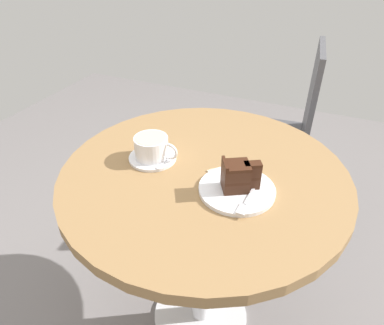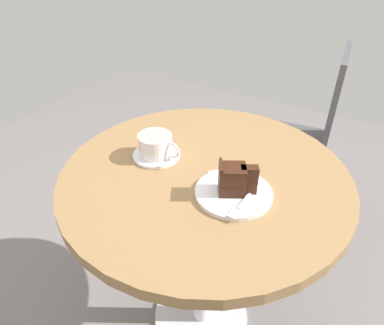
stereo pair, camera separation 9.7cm
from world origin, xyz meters
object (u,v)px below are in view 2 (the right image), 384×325
Objects in this scene: saucer at (157,155)px; napkin at (235,181)px; coffee_cup at (156,145)px; fork at (242,204)px; teaspoon at (165,161)px; cafe_chair at (307,130)px; cake_plate at (233,193)px; cake_slice at (234,179)px.

saucer is 0.26m from napkin.
fork is (0.32, -0.09, -0.03)m from coffee_cup.
saucer is 0.34m from fork.
fork is at bearing -15.06° from coffee_cup.
coffee_cup is 0.77× the size of napkin.
teaspoon is 0.56× the size of napkin.
teaspoon is 0.63× the size of fork.
coffee_cup is at bearing -49.73° from saucer.
cake_plate is at bearing -7.10° from cafe_chair.
napkin is at bearing -8.70° from cafe_chair.
cake_plate is 1.92× the size of cake_slice.
saucer is 0.71× the size of cake_plate.
coffee_cup is at bearing -114.94° from teaspoon.
cake_plate is (0.24, -0.03, -0.01)m from teaspoon.
coffee_cup is 0.06m from teaspoon.
coffee_cup is 0.88× the size of fork.
cake_slice reaches higher than cake_plate.
cafe_chair reaches higher than cake_slice.
coffee_cup is 0.67× the size of cake_plate.
napkin is 0.19× the size of cafe_chair.
saucer is at bearing 130.27° from coffee_cup.
teaspoon is at bearing -172.40° from napkin.
teaspoon is 0.22m from napkin.
teaspoon is 0.29m from fork.
napkin is (0.26, 0.01, -0.00)m from saucer.
saucer is at bearing 170.40° from cake_plate.
cake_plate is 0.05m from cake_slice.
fork is at bearing -15.19° from saucer.
saucer is 0.87m from cafe_chair.
teaspoon is (0.05, -0.02, 0.01)m from saucer.
cake_slice reaches higher than fork.
cafe_chair is (0.30, 0.80, -0.24)m from coffee_cup.
fork is (0.33, -0.09, 0.01)m from saucer.
napkin is at bearing 1.87° from coffee_cup.
napkin is (0.22, 0.03, -0.01)m from teaspoon.
cake_plate is 0.06m from fork.
cake_slice is at bearing -98.82° from cake_plate.
cafe_chair is at bearing 69.57° from saucer.
cake_plate is at bearing 82.41° from teaspoon.
coffee_cup reaches higher than napkin.
coffee_cup is at bearing 170.57° from cake_plate.
cake_slice is (0.28, -0.05, 0.01)m from coffee_cup.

